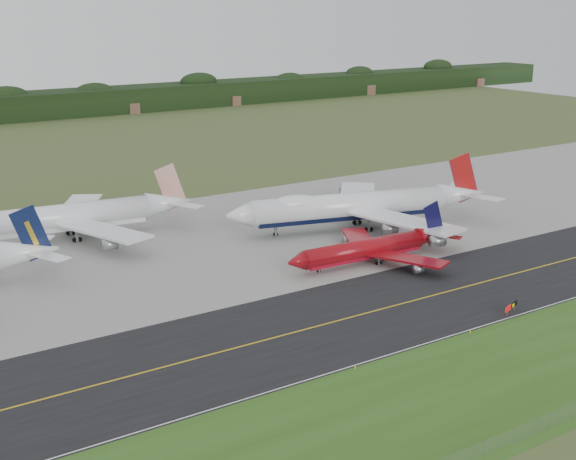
{
  "coord_description": "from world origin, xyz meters",
  "views": [
    {
      "loc": [
        -97.29,
        -106.22,
        53.0
      ],
      "look_at": [
        -11.86,
        22.0,
        9.03
      ],
      "focal_mm": 50.0,
      "sensor_mm": 36.0,
      "label": 1
    }
  ],
  "objects_px": {
    "jet_ba_747": "(358,206)",
    "jet_red_737": "(372,248)",
    "taxiway_sign": "(511,306)",
    "jet_star_tail": "(71,217)"
  },
  "relations": [
    {
      "from": "jet_ba_747",
      "to": "jet_red_737",
      "type": "distance_m",
      "value": 25.97
    },
    {
      "from": "jet_ba_747",
      "to": "taxiway_sign",
      "type": "distance_m",
      "value": 59.29
    },
    {
      "from": "jet_ba_747",
      "to": "jet_star_tail",
      "type": "distance_m",
      "value": 67.32
    },
    {
      "from": "jet_red_737",
      "to": "jet_star_tail",
      "type": "bearing_deg",
      "value": 131.97
    },
    {
      "from": "jet_star_tail",
      "to": "taxiway_sign",
      "type": "distance_m",
      "value": 100.74
    },
    {
      "from": "jet_ba_747",
      "to": "jet_star_tail",
      "type": "height_order",
      "value": "jet_ba_747"
    },
    {
      "from": "taxiway_sign",
      "to": "jet_red_737",
      "type": "bearing_deg",
      "value": 93.39
    },
    {
      "from": "jet_star_tail",
      "to": "taxiway_sign",
      "type": "height_order",
      "value": "jet_star_tail"
    },
    {
      "from": "jet_ba_747",
      "to": "taxiway_sign",
      "type": "height_order",
      "value": "jet_ba_747"
    },
    {
      "from": "jet_ba_747",
      "to": "jet_red_737",
      "type": "relative_size",
      "value": 1.62
    }
  ]
}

